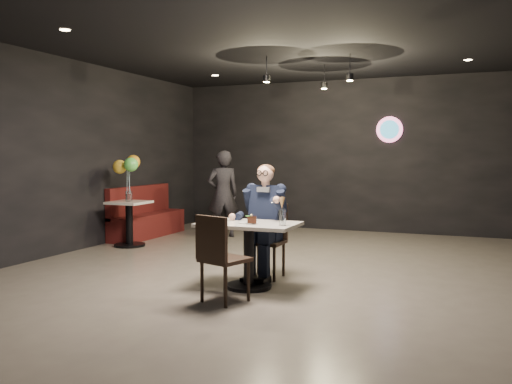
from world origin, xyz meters
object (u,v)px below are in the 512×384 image
at_px(main_table, 249,255).
at_px(passerby, 223,194).
at_px(seated_man, 266,220).
at_px(chair_far, 266,241).
at_px(chair_near, 225,258).
at_px(booth_bench, 148,211).
at_px(side_table, 129,224).
at_px(balloon_vase, 129,196).
at_px(sundae_glass, 282,217).

bearing_deg(main_table, passerby, 119.91).
bearing_deg(seated_man, main_table, -90.00).
relative_size(main_table, chair_far, 1.20).
relative_size(chair_near, passerby, 0.58).
bearing_deg(passerby, booth_bench, -16.13).
bearing_deg(seated_man, chair_far, 180.00).
xyz_separation_m(main_table, chair_far, (0.00, 0.55, 0.09)).
relative_size(chair_far, side_table, 1.25).
relative_size(chair_far, seated_man, 0.64).
xyz_separation_m(main_table, side_table, (-2.93, 1.84, -0.01)).
bearing_deg(main_table, balloon_vase, 147.79).
relative_size(side_table, balloon_vase, 4.45).
height_order(main_table, balloon_vase, balloon_vase).
bearing_deg(balloon_vase, side_table, 0.00).
height_order(chair_far, passerby, passerby).
relative_size(chair_near, seated_man, 0.64).
bearing_deg(booth_bench, balloon_vase, -73.30).
bearing_deg(passerby, chair_far, 87.31).
bearing_deg(side_table, balloon_vase, 0.00).
xyz_separation_m(sundae_glass, passerby, (-2.36, 3.42, -0.04)).
xyz_separation_m(chair_near, side_table, (-2.93, 2.47, -0.09)).
height_order(sundae_glass, passerby, passerby).
bearing_deg(chair_far, seated_man, 0.00).
height_order(chair_near, side_table, chair_near).
relative_size(chair_far, chair_near, 1.00).
relative_size(chair_near, balloon_vase, 5.58).
xyz_separation_m(main_table, booth_bench, (-3.23, 2.84, 0.10)).
distance_m(chair_far, sundae_glass, 0.84).
bearing_deg(sundae_glass, seated_man, 124.74).
distance_m(chair_far, balloon_vase, 3.22).
distance_m(main_table, chair_near, 0.63).
relative_size(chair_near, side_table, 1.25).
bearing_deg(balloon_vase, chair_near, -40.17).
bearing_deg(main_table, sundae_glass, -9.23).
relative_size(booth_bench, balloon_vase, 11.40).
distance_m(sundae_glass, booth_bench, 4.69).
height_order(seated_man, passerby, passerby).
bearing_deg(chair_far, side_table, 156.15).
xyz_separation_m(main_table, passerby, (-1.93, 3.35, 0.42)).
xyz_separation_m(main_table, balloon_vase, (-2.93, 1.84, 0.46)).
height_order(chair_far, booth_bench, booth_bench).
relative_size(seated_man, booth_bench, 0.77).
relative_size(chair_near, sundae_glass, 5.33).
relative_size(main_table, passerby, 0.69).
height_order(seated_man, balloon_vase, seated_man).
relative_size(chair_far, booth_bench, 0.49).
relative_size(seated_man, balloon_vase, 8.73).
bearing_deg(balloon_vase, chair_far, -23.85).
relative_size(seated_man, passerby, 0.90).
bearing_deg(sundae_glass, side_table, 150.32).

